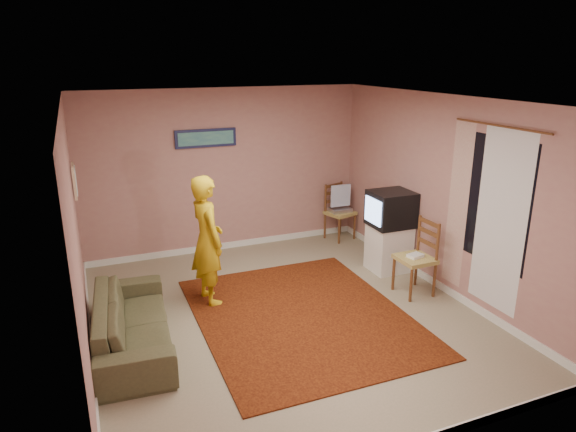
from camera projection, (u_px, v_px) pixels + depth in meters
name	position (u px, v px, depth m)	size (l,w,h in m)	color
ground	(285.00, 315.00, 6.33)	(5.00, 5.00, 0.00)	gray
wall_back	(226.00, 171.00, 8.15)	(4.50, 0.02, 2.60)	#A5776C
wall_front	(414.00, 308.00, 3.74)	(4.50, 0.02, 2.60)	#A5776C
wall_left	(76.00, 240.00, 5.12)	(0.02, 5.00, 2.60)	#A5776C
wall_right	(443.00, 195.00, 6.76)	(0.02, 5.00, 2.60)	#A5776C
ceiling	(285.00, 100.00, 5.55)	(4.50, 5.00, 0.02)	silver
baseboard_back	(228.00, 245.00, 8.51)	(4.50, 0.02, 0.10)	silver
baseboard_left	(92.00, 349.00, 5.50)	(0.02, 5.00, 0.10)	silver
baseboard_right	(434.00, 282.00, 7.13)	(0.02, 5.00, 0.10)	silver
window	(494.00, 201.00, 5.92)	(0.01, 1.10, 1.50)	black
curtain_sheer	(500.00, 222.00, 5.85)	(0.01, 0.75, 2.10)	silver
curtain_floral	(458.00, 206.00, 6.46)	(0.01, 0.35, 2.10)	beige
curtain_rod	(500.00, 126.00, 5.65)	(0.02, 0.02, 1.40)	brown
picture_back	(206.00, 138.00, 7.84)	(0.95, 0.04, 0.28)	#16173C
picture_left	(75.00, 181.00, 6.47)	(0.04, 0.38, 0.42)	beige
area_rug	(302.00, 316.00, 6.30)	(2.45, 3.06, 0.02)	black
tv_cabinet	(389.00, 248.00, 7.57)	(0.54, 0.49, 0.69)	white
crt_tv	(391.00, 209.00, 7.39)	(0.61, 0.54, 0.51)	black
chair_a	(340.00, 206.00, 8.80)	(0.53, 0.52, 0.52)	tan
dvd_player	(340.00, 210.00, 8.82)	(0.37, 0.26, 0.06)	#B3B2B8
blue_throw	(341.00, 196.00, 8.74)	(0.36, 0.04, 0.37)	#95B2F3
chair_b	(416.00, 250.00, 6.73)	(0.44, 0.46, 0.55)	tan
game_console	(415.00, 256.00, 6.76)	(0.20, 0.14, 0.04)	white
sofa	(132.00, 322.00, 5.58)	(1.95, 0.76, 0.57)	#4A492D
person	(207.00, 240.00, 6.45)	(0.61, 0.40, 1.68)	gold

